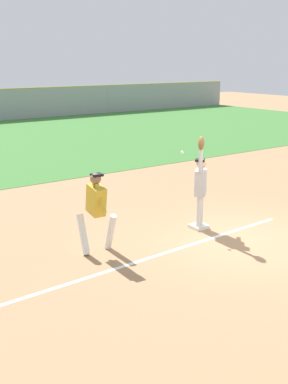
% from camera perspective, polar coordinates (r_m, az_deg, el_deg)
% --- Properties ---
extents(ground_plane, '(75.45, 75.45, 0.00)m').
position_cam_1_polar(ground_plane, '(11.19, 11.63, -5.71)').
color(ground_plane, '#A37A54').
extents(chalk_foul_line, '(11.99, 0.73, 0.01)m').
position_cam_1_polar(chalk_foul_line, '(9.09, -9.00, -10.64)').
color(chalk_foul_line, white).
rests_on(chalk_foul_line, ground_plane).
extents(first_base, '(0.39, 0.39, 0.08)m').
position_cam_1_polar(first_base, '(11.87, 6.44, -4.03)').
color(first_base, white).
rests_on(first_base, ground_plane).
extents(fielder, '(0.73, 0.69, 2.28)m').
position_cam_1_polar(fielder, '(11.52, 6.66, 0.97)').
color(fielder, silver).
rests_on(fielder, ground_plane).
extents(runner, '(0.73, 0.84, 1.72)m').
position_cam_1_polar(runner, '(10.10, -5.62, -1.78)').
color(runner, white).
rests_on(runner, ground_plane).
extents(baseball, '(0.07, 0.07, 0.07)m').
position_cam_1_polar(baseball, '(11.42, 4.51, 4.69)').
color(baseball, white).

